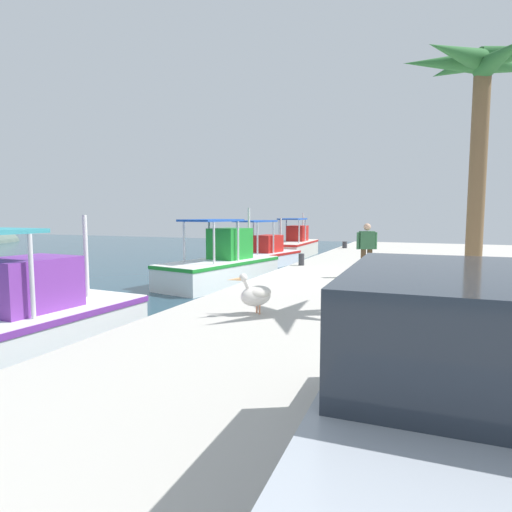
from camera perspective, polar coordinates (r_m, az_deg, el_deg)
quay_pier at (r=13.02m, az=22.31°, el=-5.18°), size 36.00×10.00×0.80m
fishing_boat_third at (r=16.66m, az=-4.73°, el=-1.32°), size 5.71×3.18×3.02m
fishing_boat_fourth at (r=22.14m, az=0.76°, el=0.02°), size 5.88×2.85×2.54m
fishing_boat_fifth at (r=27.63m, az=5.27°, el=1.39°), size 5.79×2.02×2.83m
pelican at (r=8.28m, az=0.01°, el=-5.15°), size 0.86×0.78×0.82m
fisherman_standing at (r=13.49m, az=14.72°, el=1.13°), size 0.40×0.59×1.67m
parked_car at (r=3.37m, az=26.08°, el=-16.49°), size 4.14×1.95×1.57m
mooring_bollard_nearest at (r=16.24m, az=6.15°, el=-0.47°), size 0.22×0.22×0.45m
mooring_bollard_second at (r=24.96m, az=11.89°, el=1.49°), size 0.27×0.27×0.38m
palm_tree at (r=9.84m, az=27.93°, el=19.29°), size 3.06×2.75×5.17m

